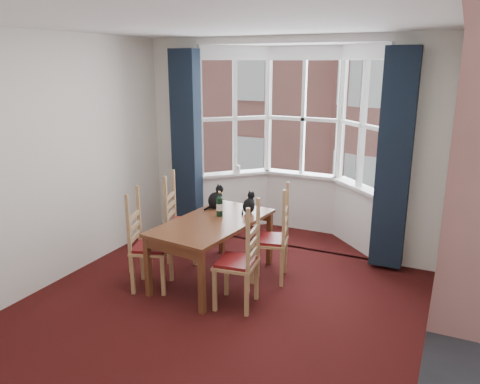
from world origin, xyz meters
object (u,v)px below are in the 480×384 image
Objects in this scene: dining_table at (213,227)px; wine_bottle at (220,205)px; chair_left_far at (178,224)px; cat_left at (216,199)px; chair_right_far at (277,241)px; cat_right at (249,205)px; candle_tall at (238,169)px; chair_left_near at (143,248)px; chair_right_near at (245,265)px.

dining_table is 5.33× the size of wine_bottle.
chair_left_far is 0.62m from cat_left.
chair_right_far is at bearing -8.59° from cat_left.
cat_right is at bearing 6.59° from chair_left_far.
cat_left is 0.45m from cat_right.
candle_tall reaches higher than chair_left_far.
chair_left_near is at bearing -92.84° from candle_tall.
cat_right is at bearing 48.05° from chair_left_near.
cat_left is (-0.80, 0.88, 0.36)m from chair_right_near.
chair_left_near is 3.04× the size of wine_bottle.
wine_bottle reaches higher than dining_table.
chair_left_far is at bearing 167.66° from wine_bottle.
chair_right_far is at bearing 84.50° from chair_right_near.
cat_left reaches higher than chair_right_near.
chair_left_near is 1.10m from cat_left.
dining_table is at bearing -25.68° from chair_left_far.
dining_table is 0.52m from cat_left.
chair_right_near is (1.21, 0.08, 0.00)m from chair_left_near.
chair_right_far is 0.79m from wine_bottle.
chair_left_far is at bearing -167.66° from cat_left.
chair_left_far is at bearing 179.02° from chair_right_far.
cat_left is at bearing 114.10° from dining_table.
dining_table is 1.75× the size of chair_right_far.
candle_tall is at bearing 116.92° from chair_right_near.
candle_tall is at bearing 106.00° from dining_table.
chair_left_near reaches higher than dining_table.
candle_tall is (-1.17, 1.41, 0.46)m from chair_right_far.
chair_left_far is at bearing 95.94° from chair_left_near.
candle_tall is at bearing 103.03° from cat_left.
chair_left_near is at bearing -84.06° from chair_left_far.
wine_bottle reaches higher than chair_right_far.
chair_left_near is at bearing -139.54° from dining_table.
wine_bottle is (-0.68, -0.13, 0.38)m from chair_right_far.
chair_left_near and chair_left_far have the same top height.
candle_tall reaches higher than dining_table.
chair_left_far is 1.00× the size of chair_right_near.
cat_right is at bearing 59.89° from dining_table.
chair_right_near is 0.95m from wine_bottle.
candle_tall is (0.20, 1.39, 0.46)m from chair_left_far.
chair_right_far is (1.37, -0.02, 0.00)m from chair_left_far.
cat_left is 2.61× the size of candle_tall.
chair_left_near is 1.00× the size of chair_right_near.
chair_left_near is 1.00m from wine_bottle.
chair_right_near is (1.30, -0.77, 0.00)m from chair_left_far.
wine_bottle is (0.19, -0.26, 0.02)m from cat_left.
chair_left_near is 3.39× the size of cat_right.
chair_left_near is 1.21m from chair_right_near.
chair_right_far is at bearing -0.98° from chair_left_far.
wine_bottle is 1.62m from candle_tall.
candle_tall is (-0.49, 1.54, 0.08)m from wine_bottle.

